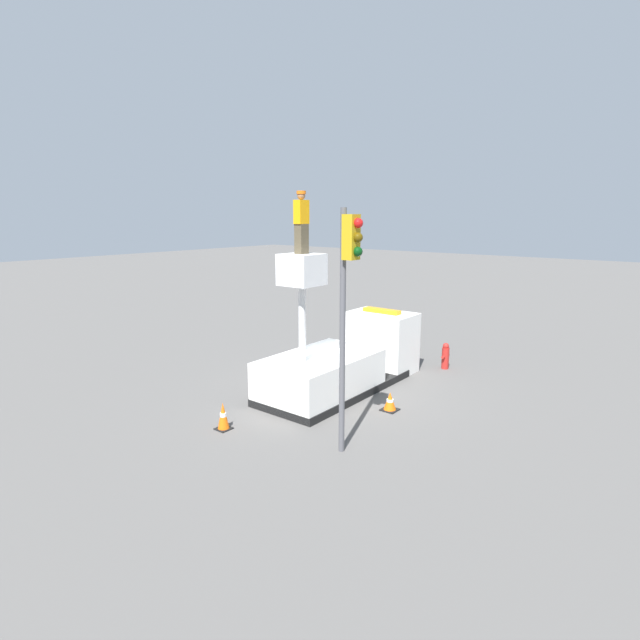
{
  "coord_description": "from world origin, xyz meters",
  "views": [
    {
      "loc": [
        -12.57,
        -9.3,
        5.65
      ],
      "look_at": [
        -2.53,
        -1.34,
        2.96
      ],
      "focal_mm": 28.0,
      "sensor_mm": 36.0,
      "label": 1
    }
  ],
  "objects_px": {
    "traffic_light_pole": "(348,285)",
    "traffic_cone_rear": "(223,417)",
    "worker": "(301,222)",
    "fire_hydrant": "(445,356)",
    "traffic_cone_curbside": "(390,402)",
    "bucket_truck": "(344,361)"
  },
  "relations": [
    {
      "from": "worker",
      "to": "fire_hydrant",
      "type": "xyz_separation_m",
      "value": [
        6.16,
        -1.8,
        -4.98
      ]
    },
    {
      "from": "worker",
      "to": "fire_hydrant",
      "type": "height_order",
      "value": "worker"
    },
    {
      "from": "fire_hydrant",
      "to": "traffic_cone_rear",
      "type": "distance_m",
      "value": 9.12
    },
    {
      "from": "bucket_truck",
      "to": "traffic_cone_curbside",
      "type": "xyz_separation_m",
      "value": [
        -0.83,
        -2.28,
        -0.64
      ]
    },
    {
      "from": "worker",
      "to": "traffic_cone_rear",
      "type": "bearing_deg",
      "value": 168.32
    },
    {
      "from": "traffic_cone_curbside",
      "to": "traffic_light_pole",
      "type": "bearing_deg",
      "value": -169.83
    },
    {
      "from": "worker",
      "to": "fire_hydrant",
      "type": "distance_m",
      "value": 8.12
    },
    {
      "from": "traffic_cone_rear",
      "to": "traffic_cone_curbside",
      "type": "height_order",
      "value": "traffic_cone_rear"
    },
    {
      "from": "traffic_cone_curbside",
      "to": "traffic_cone_rear",
      "type": "bearing_deg",
      "value": 144.37
    },
    {
      "from": "bucket_truck",
      "to": "traffic_cone_rear",
      "type": "bearing_deg",
      "value": 173.44
    },
    {
      "from": "traffic_cone_rear",
      "to": "bucket_truck",
      "type": "bearing_deg",
      "value": -6.56
    },
    {
      "from": "fire_hydrant",
      "to": "worker",
      "type": "bearing_deg",
      "value": 163.68
    },
    {
      "from": "fire_hydrant",
      "to": "traffic_cone_rear",
      "type": "height_order",
      "value": "fire_hydrant"
    },
    {
      "from": "bucket_truck",
      "to": "fire_hydrant",
      "type": "xyz_separation_m",
      "value": [
        4.03,
        -1.8,
        -0.41
      ]
    },
    {
      "from": "worker",
      "to": "traffic_cone_curbside",
      "type": "height_order",
      "value": "worker"
    },
    {
      "from": "bucket_truck",
      "to": "traffic_light_pole",
      "type": "distance_m",
      "value": 5.74
    },
    {
      "from": "bucket_truck",
      "to": "traffic_cone_rear",
      "type": "relative_size",
      "value": 8.51
    },
    {
      "from": "traffic_light_pole",
      "to": "traffic_cone_rear",
      "type": "distance_m",
      "value": 5.13
    },
    {
      "from": "traffic_cone_curbside",
      "to": "fire_hydrant",
      "type": "bearing_deg",
      "value": 5.64
    },
    {
      "from": "bucket_truck",
      "to": "traffic_cone_rear",
      "type": "distance_m",
      "value": 4.84
    },
    {
      "from": "bucket_truck",
      "to": "worker",
      "type": "relative_size",
      "value": 3.69
    },
    {
      "from": "traffic_cone_rear",
      "to": "traffic_cone_curbside",
      "type": "relative_size",
      "value": 1.36
    }
  ]
}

